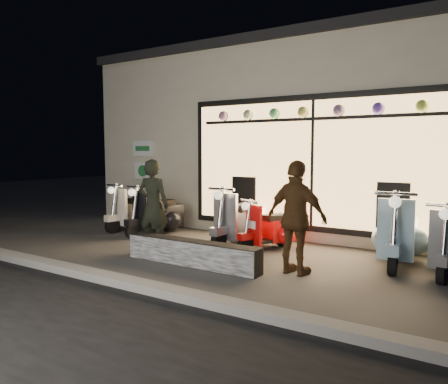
# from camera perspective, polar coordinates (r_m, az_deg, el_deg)

# --- Properties ---
(ground) EXTENTS (40.00, 40.00, 0.00)m
(ground) POSITION_cam_1_polar(r_m,az_deg,el_deg) (7.41, -0.10, -8.64)
(ground) COLOR #383533
(ground) RESTS_ON ground
(kerb) EXTENTS (40.00, 0.25, 0.12)m
(kerb) POSITION_cam_1_polar(r_m,az_deg,el_deg) (5.87, -10.94, -11.93)
(kerb) COLOR slate
(kerb) RESTS_ON ground
(shop_building) EXTENTS (10.20, 6.23, 4.20)m
(shop_building) POSITION_cam_1_polar(r_m,az_deg,el_deg) (11.70, 13.31, 6.78)
(shop_building) COLOR beige
(shop_building) RESTS_ON ground
(graffiti_barrier) EXTENTS (2.37, 0.28, 0.40)m
(graffiti_barrier) POSITION_cam_1_polar(r_m,az_deg,el_deg) (6.93, -4.18, -7.94)
(graffiti_barrier) COLOR black
(graffiti_barrier) RESTS_ON ground
(scooter_silver) EXTENTS (0.50, 1.51, 1.09)m
(scooter_silver) POSITION_cam_1_polar(r_m,az_deg,el_deg) (8.51, 2.37, -3.80)
(scooter_silver) COLOR black
(scooter_silver) RESTS_ON ground
(scooter_red) EXTENTS (0.73, 1.23, 0.89)m
(scooter_red) POSITION_cam_1_polar(r_m,az_deg,el_deg) (8.11, 6.53, -4.83)
(scooter_red) COLOR black
(scooter_red) RESTS_ON ground
(scooter_black) EXTENTS (0.59, 1.45, 1.03)m
(scooter_black) POSITION_cam_1_polar(r_m,az_deg,el_deg) (9.58, -8.29, -2.94)
(scooter_black) COLOR black
(scooter_black) RESTS_ON ground
(scooter_cream) EXTENTS (0.58, 1.43, 1.02)m
(scooter_cream) POSITION_cam_1_polar(r_m,az_deg,el_deg) (10.24, -11.01, -2.47)
(scooter_cream) COLOR black
(scooter_cream) RESTS_ON ground
(scooter_blue) EXTENTS (0.61, 1.62, 1.16)m
(scooter_blue) POSITION_cam_1_polar(r_m,az_deg,el_deg) (7.58, 21.91, -5.12)
(scooter_blue) COLOR black
(scooter_blue) RESTS_ON ground
(man) EXTENTS (0.66, 0.49, 1.65)m
(man) POSITION_cam_1_polar(r_m,az_deg,el_deg) (7.85, -9.21, -1.77)
(man) COLOR black
(man) RESTS_ON ground
(woman) EXTENTS (1.04, 0.58, 1.67)m
(woman) POSITION_cam_1_polar(r_m,az_deg,el_deg) (6.40, 9.46, -3.34)
(woman) COLOR #53351A
(woman) RESTS_ON ground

